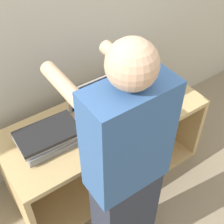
{
  "coord_description": "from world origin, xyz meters",
  "views": [
    {
      "loc": [
        -0.83,
        -0.98,
        2.09
      ],
      "look_at": [
        0.0,
        0.21,
        0.73
      ],
      "focal_mm": 50.0,
      "sensor_mm": 36.0,
      "label": 1
    }
  ],
  "objects": [
    {
      "name": "laptop_open",
      "position": [
        0.0,
        0.34,
        0.66
      ],
      "size": [
        0.38,
        0.27,
        0.24
      ],
      "color": "#B7B7BC",
      "rests_on": "cart"
    },
    {
      "name": "ground_plane",
      "position": [
        0.0,
        0.0,
        0.0
      ],
      "size": [
        12.0,
        12.0,
        0.0
      ],
      "primitive_type": "plane",
      "color": "gray"
    },
    {
      "name": "cart",
      "position": [
        0.0,
        0.36,
        0.3
      ],
      "size": [
        1.44,
        0.59,
        0.61
      ],
      "color": "tan",
      "rests_on": "ground_plane"
    },
    {
      "name": "laptop_stack_right",
      "position": [
        0.41,
        0.3,
        0.67
      ],
      "size": [
        0.4,
        0.25,
        0.14
      ],
      "color": "#232326",
      "rests_on": "cart"
    },
    {
      "name": "person",
      "position": [
        -0.24,
        -0.25,
        0.77
      ],
      "size": [
        0.4,
        0.52,
        1.55
      ],
      "color": "#2D3342",
      "rests_on": "ground_plane"
    },
    {
      "name": "wall_back",
      "position": [
        0.0,
        0.7,
        1.2
      ],
      "size": [
        8.0,
        0.05,
        2.4
      ],
      "color": "beige",
      "rests_on": "ground_plane"
    },
    {
      "name": "laptop_stack_left",
      "position": [
        -0.41,
        0.3,
        0.66
      ],
      "size": [
        0.4,
        0.25,
        0.11
      ],
      "color": "gray",
      "rests_on": "cart"
    }
  ]
}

